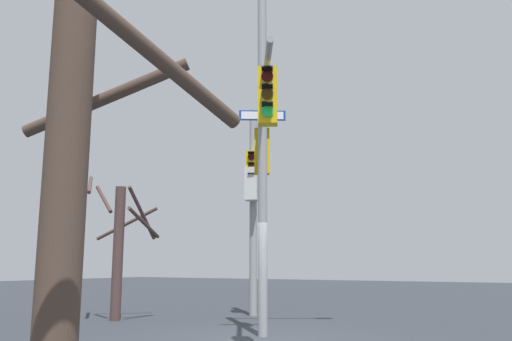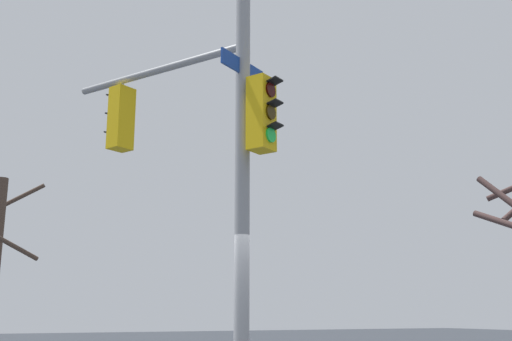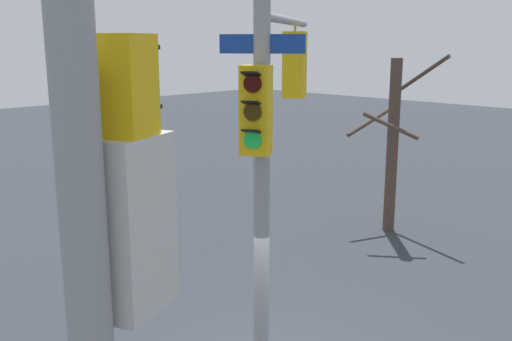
% 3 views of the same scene
% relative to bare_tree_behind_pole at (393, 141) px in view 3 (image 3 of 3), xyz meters
% --- Properties ---
extents(main_signal_pole_assembly, '(4.77, 3.14, 8.83)m').
position_rel_bare_tree_behind_pole_xyz_m(main_signal_pole_assembly, '(7.75, 2.53, 2.37)').
color(main_signal_pole_assembly, gray).
rests_on(main_signal_pole_assembly, ground).
extents(secondary_pole_assembly, '(0.77, 0.54, 6.55)m').
position_rel_bare_tree_behind_pole_xyz_m(secondary_pole_assembly, '(11.81, 5.42, 1.26)').
color(secondary_pole_assembly, gray).
rests_on(secondary_pole_assembly, ground).
extents(bare_tree_behind_pole, '(2.12, 2.15, 4.75)m').
position_rel_bare_tree_behind_pole_xyz_m(bare_tree_behind_pole, '(0.00, 0.00, 0.00)').
color(bare_tree_behind_pole, '#4A392E').
rests_on(bare_tree_behind_pole, ground).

